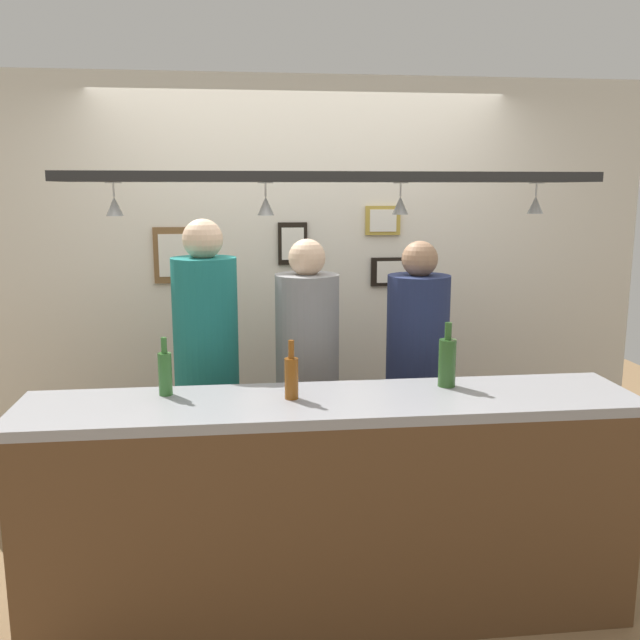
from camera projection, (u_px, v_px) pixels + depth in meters
ground_plane at (322, 571)px, 3.53m from camera, size 8.00×8.00×0.00m
back_wall at (301, 289)px, 4.35m from camera, size 4.40×0.06×2.60m
bar_counter at (337, 486)px, 2.90m from camera, size 2.70×0.55×1.03m
overhead_glass_rack at (331, 177)px, 2.86m from camera, size 2.20×0.36×0.04m
hanging_wineglass_far_left at (114, 205)px, 2.73m from camera, size 0.07×0.07×0.13m
hanging_wineglass_left at (266, 205)px, 2.79m from camera, size 0.07×0.07×0.13m
hanging_wineglass_center_left at (400, 204)px, 2.88m from camera, size 0.07×0.07×0.13m
hanging_wineglass_center at (536, 204)px, 2.97m from camera, size 0.07×0.07×0.13m
person_left_teal_shirt at (206, 352)px, 3.63m from camera, size 0.34×0.34×1.78m
person_middle_grey_shirt at (307, 362)px, 3.71m from camera, size 0.34×0.34×1.67m
person_right_navy_shirt at (417, 361)px, 3.78m from camera, size 0.34×0.34×1.65m
bottle_champagne_green at (447, 361)px, 3.16m from camera, size 0.08×0.08×0.30m
bottle_beer_amber_tall at (291, 376)px, 2.97m from camera, size 0.06×0.06×0.26m
bottle_beer_green_import at (165, 372)px, 3.03m from camera, size 0.06×0.06×0.26m
picture_frame_upper_small at (383, 220)px, 4.29m from camera, size 0.22×0.02×0.18m
picture_frame_crest at (293, 244)px, 4.25m from camera, size 0.18×0.02×0.26m
picture_frame_lower_pair at (394, 272)px, 4.36m from camera, size 0.30×0.02×0.18m
picture_frame_caricature at (175, 255)px, 4.18m from camera, size 0.26×0.02×0.34m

